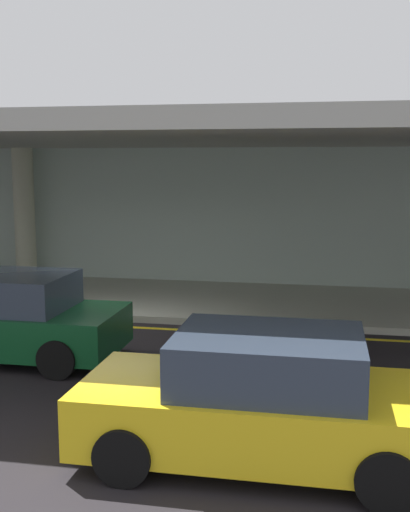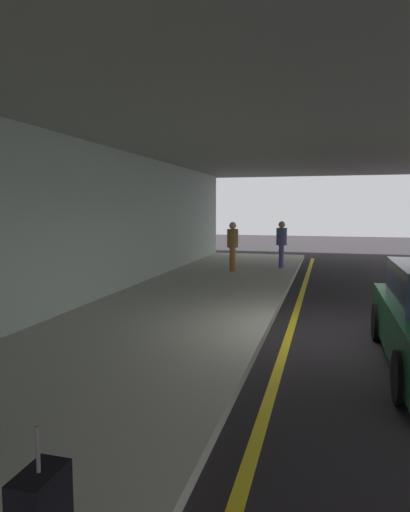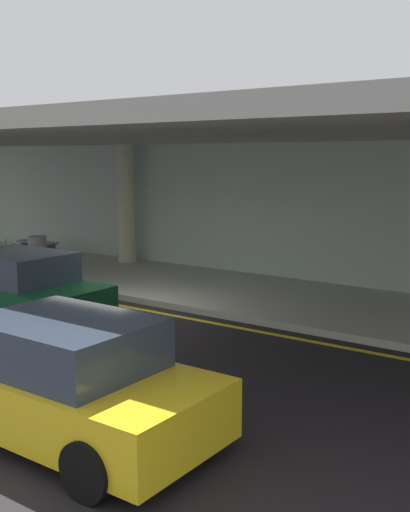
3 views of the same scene
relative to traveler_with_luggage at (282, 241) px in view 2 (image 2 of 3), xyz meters
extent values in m
plane|color=black|center=(-8.33, -1.60, -1.11)|extent=(60.00, 60.00, 0.00)
cube|color=#AEAF9F|center=(-8.33, 1.50, -1.04)|extent=(26.00, 4.20, 0.15)
cube|color=yellow|center=(-8.33, -0.98, -1.11)|extent=(26.00, 0.14, 0.01)
cube|color=#999992|center=(-8.33, 1.00, 2.84)|extent=(28.00, 13.20, 0.30)
cube|color=#A9BBAF|center=(-8.33, 3.75, 0.79)|extent=(26.00, 0.30, 3.80)
cylinder|color=black|center=(-8.18, -2.53, -0.79)|extent=(0.64, 0.22, 0.64)
cylinder|color=black|center=(-10.88, -2.53, -0.79)|extent=(0.64, 0.22, 0.64)
cylinder|color=#594B96|center=(-0.11, 0.00, -0.55)|extent=(0.16, 0.16, 0.82)
cylinder|color=#4E4E80|center=(0.11, 0.00, -0.55)|extent=(0.16, 0.16, 0.82)
cylinder|color=#4E538B|center=(0.00, 0.00, 0.17)|extent=(0.38, 0.38, 0.62)
sphere|color=tan|center=(0.00, 0.00, 0.60)|extent=(0.24, 0.24, 0.24)
cylinder|color=#9D5C2C|center=(-1.49, 1.52, -0.55)|extent=(0.16, 0.16, 0.82)
cylinder|color=olive|center=(-1.27, 1.52, -0.55)|extent=(0.16, 0.16, 0.82)
cylinder|color=olive|center=(-1.38, 1.52, 0.17)|extent=(0.38, 0.38, 0.62)
sphere|color=beige|center=(-1.38, 1.52, 0.60)|extent=(0.24, 0.24, 0.24)
cylinder|color=slate|center=(-14.30, -0.01, -0.20)|extent=(0.02, 0.02, 0.28)
camera|label=1|loc=(-4.06, -13.24, 2.29)|focal=44.31mm
camera|label=2|loc=(-16.45, -1.61, 1.20)|focal=31.65mm
camera|label=3|loc=(0.89, -11.23, 2.29)|focal=43.51mm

